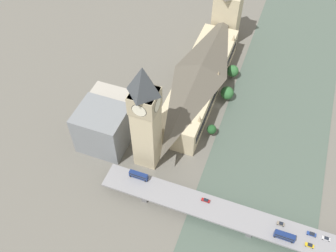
{
  "coord_description": "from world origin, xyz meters",
  "views": [
    {
      "loc": [
        -28.65,
        174.03,
        185.54
      ],
      "look_at": [
        20.64,
        41.52,
        16.57
      ],
      "focal_mm": 40.0,
      "sensor_mm": 36.0,
      "label": 1
    }
  ],
  "objects_px": {
    "car_northbound_lead": "(310,245)",
    "car_southbound_mid": "(206,200)",
    "road_bridge": "(252,222)",
    "parliament_hall": "(200,79)",
    "car_northbound_mid": "(326,239)",
    "double_decker_bus_mid": "(285,236)",
    "victoria_tower": "(227,11)",
    "clock_tower": "(146,116)",
    "double_decker_bus_rear": "(139,175)",
    "car_southbound_lead": "(281,224)",
    "car_northbound_tail": "(312,234)"
  },
  "relations": [
    {
      "from": "car_southbound_mid",
      "to": "clock_tower",
      "type": "bearing_deg",
      "value": -24.72
    },
    {
      "from": "car_northbound_lead",
      "to": "car_northbound_tail",
      "type": "distance_m",
      "value": 6.31
    },
    {
      "from": "road_bridge",
      "to": "car_northbound_lead",
      "type": "height_order",
      "value": "car_northbound_lead"
    },
    {
      "from": "road_bridge",
      "to": "car_northbound_tail",
      "type": "xyz_separation_m",
      "value": [
        -29.25,
        -3.31,
        1.79
      ]
    },
    {
      "from": "car_northbound_mid",
      "to": "car_northbound_tail",
      "type": "bearing_deg",
      "value": 1.01
    },
    {
      "from": "car_northbound_lead",
      "to": "car_southbound_mid",
      "type": "distance_m",
      "value": 55.42
    },
    {
      "from": "double_decker_bus_rear",
      "to": "car_southbound_mid",
      "type": "height_order",
      "value": "double_decker_bus_rear"
    },
    {
      "from": "double_decker_bus_mid",
      "to": "car_northbound_mid",
      "type": "xyz_separation_m",
      "value": [
        -19.9,
        -6.86,
        -1.86
      ]
    },
    {
      "from": "clock_tower",
      "to": "car_southbound_mid",
      "type": "distance_m",
      "value": 55.32
    },
    {
      "from": "double_decker_bus_mid",
      "to": "car_northbound_mid",
      "type": "relative_size",
      "value": 2.53
    },
    {
      "from": "car_northbound_tail",
      "to": "car_northbound_mid",
      "type": "bearing_deg",
      "value": -178.99
    },
    {
      "from": "parliament_hall",
      "to": "clock_tower",
      "type": "distance_m",
      "value": 70.6
    },
    {
      "from": "victoria_tower",
      "to": "road_bridge",
      "type": "bearing_deg",
      "value": 109.83
    },
    {
      "from": "victoria_tower",
      "to": "car_northbound_mid",
      "type": "xyz_separation_m",
      "value": [
        -91.86,
        150.63,
        -17.21
      ]
    },
    {
      "from": "road_bridge",
      "to": "parliament_hall",
      "type": "bearing_deg",
      "value": -57.28
    },
    {
      "from": "victoria_tower",
      "to": "car_northbound_tail",
      "type": "relative_size",
      "value": 11.29
    },
    {
      "from": "car_southbound_mid",
      "to": "double_decker_bus_rear",
      "type": "bearing_deg",
      "value": -1.19
    },
    {
      "from": "double_decker_bus_mid",
      "to": "car_northbound_mid",
      "type": "bearing_deg",
      "value": -160.98
    },
    {
      "from": "clock_tower",
      "to": "double_decker_bus_mid",
      "type": "height_order",
      "value": "clock_tower"
    },
    {
      "from": "victoria_tower",
      "to": "double_decker_bus_mid",
      "type": "relative_size",
      "value": 5.08
    },
    {
      "from": "car_northbound_lead",
      "to": "parliament_hall",
      "type": "bearing_deg",
      "value": -46.61
    },
    {
      "from": "clock_tower",
      "to": "double_decker_bus_rear",
      "type": "bearing_deg",
      "value": 95.74
    },
    {
      "from": "road_bridge",
      "to": "car_northbound_mid",
      "type": "height_order",
      "value": "car_northbound_mid"
    },
    {
      "from": "double_decker_bus_mid",
      "to": "double_decker_bus_rear",
      "type": "height_order",
      "value": "double_decker_bus_rear"
    },
    {
      "from": "car_northbound_lead",
      "to": "double_decker_bus_mid",
      "type": "bearing_deg",
      "value": 1.94
    },
    {
      "from": "double_decker_bus_mid",
      "to": "clock_tower",
      "type": "bearing_deg",
      "value": -16.85
    },
    {
      "from": "car_northbound_lead",
      "to": "car_southbound_lead",
      "type": "height_order",
      "value": "car_northbound_lead"
    },
    {
      "from": "parliament_hall",
      "to": "car_northbound_mid",
      "type": "height_order",
      "value": "parliament_hall"
    },
    {
      "from": "double_decker_bus_mid",
      "to": "victoria_tower",
      "type": "bearing_deg",
      "value": -65.44
    },
    {
      "from": "double_decker_bus_rear",
      "to": "car_southbound_mid",
      "type": "distance_m",
      "value": 39.36
    },
    {
      "from": "clock_tower",
      "to": "car_northbound_mid",
      "type": "distance_m",
      "value": 109.85
    },
    {
      "from": "clock_tower",
      "to": "road_bridge",
      "type": "height_order",
      "value": "clock_tower"
    },
    {
      "from": "road_bridge",
      "to": "double_decker_bus_mid",
      "type": "bearing_deg",
      "value": 168.2
    },
    {
      "from": "victoria_tower",
      "to": "double_decker_bus_mid",
      "type": "xyz_separation_m",
      "value": [
        -71.96,
        157.49,
        -15.35
      ]
    },
    {
      "from": "clock_tower",
      "to": "car_southbound_lead",
      "type": "xyz_separation_m",
      "value": [
        -81.0,
        18.47,
        -31.74
      ]
    },
    {
      "from": "car_southbound_lead",
      "to": "car_southbound_mid",
      "type": "xyz_separation_m",
      "value": [
        39.88,
        0.46,
        -0.06
      ]
    },
    {
      "from": "victoria_tower",
      "to": "double_decker_bus_mid",
      "type": "height_order",
      "value": "victoria_tower"
    },
    {
      "from": "road_bridge",
      "to": "car_southbound_mid",
      "type": "xyz_separation_m",
      "value": [
        26.11,
        -2.98,
        1.75
      ]
    },
    {
      "from": "double_decker_bus_mid",
      "to": "car_northbound_tail",
      "type": "bearing_deg",
      "value": -152.35
    },
    {
      "from": "parliament_hall",
      "to": "car_southbound_mid",
      "type": "distance_m",
      "value": 88.62
    },
    {
      "from": "car_northbound_lead",
      "to": "clock_tower",
      "type": "bearing_deg",
      "value": -14.51
    },
    {
      "from": "double_decker_bus_mid",
      "to": "car_southbound_lead",
      "type": "xyz_separation_m",
      "value": [
        2.62,
        -6.86,
        -1.84
      ]
    },
    {
      "from": "car_northbound_mid",
      "to": "car_southbound_lead",
      "type": "distance_m",
      "value": 22.52
    },
    {
      "from": "parliament_hall",
      "to": "car_northbound_mid",
      "type": "relative_size",
      "value": 26.59
    },
    {
      "from": "road_bridge",
      "to": "double_decker_bus_mid",
      "type": "height_order",
      "value": "double_decker_bus_mid"
    },
    {
      "from": "double_decker_bus_rear",
      "to": "victoria_tower",
      "type": "bearing_deg",
      "value": -93.75
    },
    {
      "from": "car_northbound_mid",
      "to": "road_bridge",
      "type": "bearing_deg",
      "value": 5.41
    },
    {
      "from": "car_northbound_mid",
      "to": "car_southbound_mid",
      "type": "relative_size",
      "value": 0.86
    },
    {
      "from": "road_bridge",
      "to": "car_southbound_mid",
      "type": "relative_size",
      "value": 35.28
    },
    {
      "from": "double_decker_bus_rear",
      "to": "car_southbound_lead",
      "type": "height_order",
      "value": "double_decker_bus_rear"
    }
  ]
}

